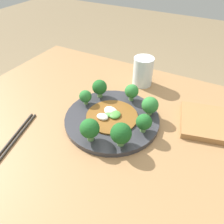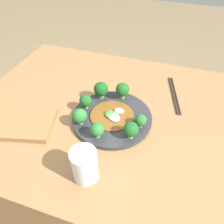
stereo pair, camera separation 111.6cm
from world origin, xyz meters
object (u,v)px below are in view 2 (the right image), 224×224
Objects in this scene: plate at (112,117)px; broccoli_southeast at (101,89)px; broccoli_south at (123,90)px; chopsticks at (174,94)px; broccoli_west at (141,120)px; broccoli_northwest at (131,129)px; cutting_board at (20,123)px; broccoli_east at (86,101)px; stirfry_center at (113,115)px; broccoli_north at (98,130)px; broccoli_northeast at (80,116)px; drinking_glass at (85,165)px.

broccoli_southeast reaches higher than plate.
broccoli_south reaches higher than chopsticks.
broccoli_northwest is at bearing 71.43° from broccoli_west.
chopsticks is 0.89× the size of cutting_board.
broccoli_east is (0.03, 0.08, -0.01)m from broccoli_southeast.
broccoli_northwest reaches higher than chopsticks.
broccoli_northwest is 0.33m from chopsticks.
broccoli_east is at bearing -8.09° from broccoli_west.
stirfry_center is at bearing 46.88° from chopsticks.
broccoli_east is at bearing -143.89° from cutting_board.
plate is at bearing 173.65° from broccoli_east.
broccoli_west is at bearing 170.06° from stirfry_center.
broccoli_east reaches higher than broccoli_west.
chopsticks is (-0.21, -0.22, -0.02)m from stirfry_center.
broccoli_northwest is at bearing 113.73° from broccoli_south.
broccoli_east reaches higher than chopsticks.
broccoli_southeast reaches higher than broccoli_north.
chopsticks is at bearing -112.10° from broccoli_west.
broccoli_south is 0.25× the size of cutting_board.
broccoli_northeast is 0.38× the size of stirfry_center.
broccoli_northeast is (-0.01, 0.08, 0.00)m from broccoli_east.
broccoli_northeast is 0.23m from cutting_board.
broccoli_east is at bearing -67.19° from drinking_glass.
drinking_glass is (-0.00, 0.25, 0.05)m from plate.
stirfry_center is 0.34m from cutting_board.
broccoli_west is 0.17m from broccoli_south.
broccoli_northeast reaches higher than stirfry_center.
broccoli_north reaches higher than stirfry_center.
stirfry_center is at bearing -156.75° from cutting_board.
broccoli_northeast is at bearing 43.49° from chopsticks.
drinking_glass reaches higher than broccoli_east.
stirfry_center is 0.30m from chopsticks.
cutting_board is (0.52, 0.36, 0.01)m from chopsticks.
cutting_board reaches higher than chopsticks.
plate is 4.98× the size of broccoli_north.
broccoli_east is 0.39m from chopsticks.
broccoli_northeast is at bearing 35.04° from stirfry_center.
cutting_board is (0.31, -0.12, -0.05)m from drinking_glass.
cutting_board is (0.20, 0.15, -0.04)m from broccoli_east.
drinking_glass is 0.45× the size of chopsticks.
broccoli_northwest is 1.09× the size of broccoli_east.
broccoli_northeast is at bearing -163.10° from cutting_board.
stirfry_center is 0.26m from drinking_glass.
broccoli_northwest is at bearing -162.18° from broccoli_north.
chopsticks is at bearing -123.72° from broccoli_north.
chopsticks is (-0.20, -0.11, -0.05)m from broccoli_south.
broccoli_east is at bearing 41.19° from broccoli_south.
broccoli_south reaches higher than broccoli_east.
stirfry_center is 1.48× the size of drinking_glass.
broccoli_southeast is (0.17, -0.17, 0.00)m from broccoli_northwest.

